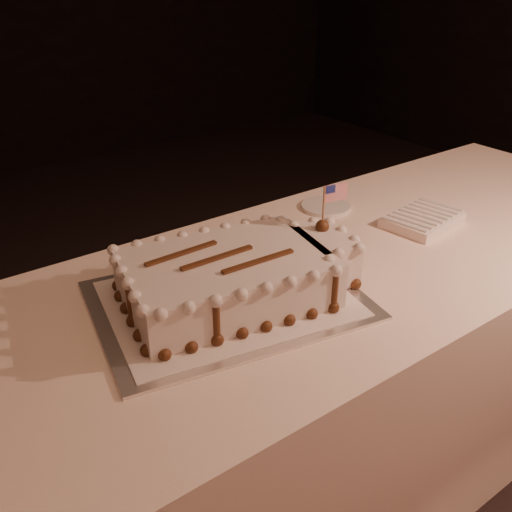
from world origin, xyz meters
TOP-DOWN VIEW (x-y plane):
  - banquet_table at (0.00, 0.60)m, footprint 2.40×0.80m
  - cake_board at (-0.29, 0.60)m, footprint 0.66×0.54m
  - doily at (-0.29, 0.60)m, footprint 0.59×0.49m
  - sheet_cake at (-0.26, 0.59)m, footprint 0.58×0.39m
  - napkin_stack at (0.39, 0.61)m, footprint 0.24×0.19m
  - side_plate at (0.25, 0.86)m, footprint 0.15×0.15m

SIDE VIEW (x-z plane):
  - banquet_table at x=0.00m, z-range 0.00..0.75m
  - cake_board at x=-0.29m, z-range 0.75..0.76m
  - side_plate at x=0.25m, z-range 0.75..0.76m
  - doily at x=-0.29m, z-range 0.76..0.76m
  - napkin_stack at x=0.39m, z-range 0.75..0.78m
  - sheet_cake at x=-0.26m, z-range 0.70..0.92m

